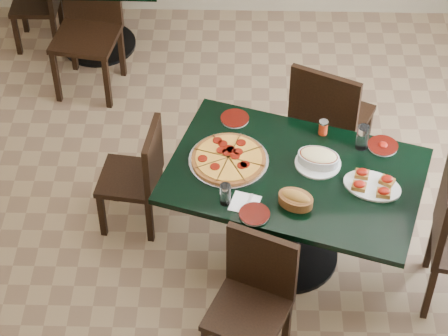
{
  "coord_description": "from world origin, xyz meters",
  "views": [
    {
      "loc": [
        0.05,
        -3.67,
        4.36
      ],
      "look_at": [
        -0.04,
        0.0,
        0.76
      ],
      "focal_mm": 70.0,
      "sensor_mm": 36.0,
      "label": 1
    }
  ],
  "objects_px": {
    "chair_near": "(254,295)",
    "pepperoni_pizza": "(229,159)",
    "chair_far": "(328,116)",
    "chair_left": "(140,173)",
    "back_chair_near": "(88,22)",
    "main_table": "(293,195)",
    "bread_basket": "(296,199)",
    "bruschetta_platter": "(372,184)",
    "lasagna_casserole": "(318,158)"
  },
  "relations": [
    {
      "from": "pepperoni_pizza",
      "to": "back_chair_near",
      "type": "bearing_deg",
      "value": 122.86
    },
    {
      "from": "chair_far",
      "to": "chair_left",
      "type": "distance_m",
      "value": 1.3
    },
    {
      "from": "chair_far",
      "to": "back_chair_near",
      "type": "xyz_separation_m",
      "value": [
        -1.73,
        1.05,
        -0.01
      ]
    },
    {
      "from": "back_chair_near",
      "to": "bread_basket",
      "type": "relative_size",
      "value": 4.04
    },
    {
      "from": "chair_near",
      "to": "bruschetta_platter",
      "type": "relative_size",
      "value": 2.16
    },
    {
      "from": "chair_near",
      "to": "pepperoni_pizza",
      "type": "distance_m",
      "value": 0.85
    },
    {
      "from": "back_chair_near",
      "to": "lasagna_casserole",
      "type": "xyz_separation_m",
      "value": [
        1.62,
        -1.7,
        0.24
      ]
    },
    {
      "from": "chair_left",
      "to": "bruschetta_platter",
      "type": "relative_size",
      "value": 1.99
    },
    {
      "from": "bruschetta_platter",
      "to": "chair_near",
      "type": "bearing_deg",
      "value": -115.68
    },
    {
      "from": "main_table",
      "to": "chair_left",
      "type": "relative_size",
      "value": 2.09
    },
    {
      "from": "chair_far",
      "to": "chair_left",
      "type": "bearing_deg",
      "value": 45.05
    },
    {
      "from": "back_chair_near",
      "to": "pepperoni_pizza",
      "type": "relative_size",
      "value": 2.06
    },
    {
      "from": "main_table",
      "to": "pepperoni_pizza",
      "type": "relative_size",
      "value": 3.52
    },
    {
      "from": "main_table",
      "to": "chair_left",
      "type": "height_order",
      "value": "chair_left"
    },
    {
      "from": "main_table",
      "to": "chair_far",
      "type": "xyz_separation_m",
      "value": [
        0.25,
        0.73,
        -0.0
      ]
    },
    {
      "from": "chair_near",
      "to": "chair_far",
      "type": "bearing_deg",
      "value": 93.89
    },
    {
      "from": "pepperoni_pizza",
      "to": "bread_basket",
      "type": "bearing_deg",
      "value": -41.37
    },
    {
      "from": "pepperoni_pizza",
      "to": "bread_basket",
      "type": "xyz_separation_m",
      "value": [
        0.39,
        -0.34,
        0.02
      ]
    },
    {
      "from": "main_table",
      "to": "chair_near",
      "type": "relative_size",
      "value": 1.93
    },
    {
      "from": "chair_near",
      "to": "lasagna_casserole",
      "type": "relative_size",
      "value": 3.12
    },
    {
      "from": "lasagna_casserole",
      "to": "pepperoni_pizza",
      "type": "bearing_deg",
      "value": -165.4
    },
    {
      "from": "pepperoni_pizza",
      "to": "bread_basket",
      "type": "relative_size",
      "value": 1.96
    },
    {
      "from": "chair_near",
      "to": "pepperoni_pizza",
      "type": "xyz_separation_m",
      "value": [
        -0.16,
        0.79,
        0.28
      ]
    },
    {
      "from": "back_chair_near",
      "to": "chair_far",
      "type": "bearing_deg",
      "value": -21.57
    },
    {
      "from": "back_chair_near",
      "to": "bread_basket",
      "type": "height_order",
      "value": "back_chair_near"
    },
    {
      "from": "main_table",
      "to": "lasagna_casserole",
      "type": "height_order",
      "value": "lasagna_casserole"
    },
    {
      "from": "bruschetta_platter",
      "to": "lasagna_casserole",
      "type": "bearing_deg",
      "value": 171.81
    },
    {
      "from": "pepperoni_pizza",
      "to": "lasagna_casserole",
      "type": "distance_m",
      "value": 0.53
    },
    {
      "from": "main_table",
      "to": "lasagna_casserole",
      "type": "xyz_separation_m",
      "value": [
        0.14,
        0.08,
        0.23
      ]
    },
    {
      "from": "lasagna_casserole",
      "to": "bread_basket",
      "type": "xyz_separation_m",
      "value": [
        -0.14,
        -0.33,
        -0.01
      ]
    },
    {
      "from": "main_table",
      "to": "chair_left",
      "type": "distance_m",
      "value": 1.01
    },
    {
      "from": "main_table",
      "to": "back_chair_near",
      "type": "bearing_deg",
      "value": 147.22
    },
    {
      "from": "lasagna_casserole",
      "to": "bruschetta_platter",
      "type": "xyz_separation_m",
      "value": [
        0.3,
        -0.18,
        -0.02
      ]
    },
    {
      "from": "main_table",
      "to": "pepperoni_pizza",
      "type": "xyz_separation_m",
      "value": [
        -0.39,
        0.1,
        0.2
      ]
    },
    {
      "from": "chair_far",
      "to": "chair_left",
      "type": "relative_size",
      "value": 1.24
    },
    {
      "from": "lasagna_casserole",
      "to": "bruschetta_platter",
      "type": "relative_size",
      "value": 0.69
    },
    {
      "from": "chair_far",
      "to": "bruschetta_platter",
      "type": "xyz_separation_m",
      "value": [
        0.19,
        -0.83,
        0.21
      ]
    },
    {
      "from": "back_chair_near",
      "to": "lasagna_casserole",
      "type": "height_order",
      "value": "back_chair_near"
    },
    {
      "from": "chair_far",
      "to": "lasagna_casserole",
      "type": "bearing_deg",
      "value": 104.89
    },
    {
      "from": "main_table",
      "to": "pepperoni_pizza",
      "type": "bearing_deg",
      "value": -176.16
    },
    {
      "from": "chair_far",
      "to": "back_chair_near",
      "type": "bearing_deg",
      "value": -6.16
    },
    {
      "from": "bread_basket",
      "to": "chair_near",
      "type": "bearing_deg",
      "value": -92.46
    },
    {
      "from": "lasagna_casserole",
      "to": "back_chair_near",
      "type": "bearing_deg",
      "value": 149.4
    },
    {
      "from": "chair_left",
      "to": "back_chair_near",
      "type": "height_order",
      "value": "back_chair_near"
    },
    {
      "from": "back_chair_near",
      "to": "bruschetta_platter",
      "type": "xyz_separation_m",
      "value": [
        1.92,
        -1.88,
        0.22
      ]
    },
    {
      "from": "main_table",
      "to": "back_chair_near",
      "type": "relative_size",
      "value": 1.71
    },
    {
      "from": "chair_near",
      "to": "lasagna_casserole",
      "type": "bearing_deg",
      "value": 87.2
    },
    {
      "from": "chair_left",
      "to": "chair_near",
      "type": "bearing_deg",
      "value": 44.31
    },
    {
      "from": "chair_left",
      "to": "pepperoni_pizza",
      "type": "relative_size",
      "value": 1.68
    },
    {
      "from": "chair_near",
      "to": "pepperoni_pizza",
      "type": "bearing_deg",
      "value": 124.05
    }
  ]
}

